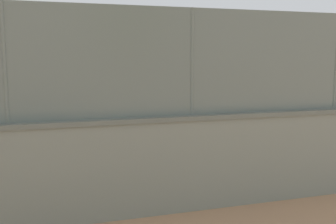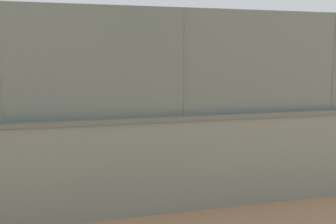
{
  "view_description": "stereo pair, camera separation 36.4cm",
  "coord_description": "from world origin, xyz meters",
  "views": [
    {
      "loc": [
        4.69,
        16.01,
        2.72
      ],
      "look_at": [
        1.49,
        6.28,
        1.3
      ],
      "focal_mm": 42.15,
      "sensor_mm": 36.0,
      "label": 1
    },
    {
      "loc": [
        4.34,
        16.12,
        2.72
      ],
      "look_at": [
        1.49,
        6.28,
        1.3
      ],
      "focal_mm": 42.15,
      "sensor_mm": 36.0,
      "label": 2
    }
  ],
  "objects": [
    {
      "name": "fence_panel_on_wall",
      "position": [
        2.14,
        9.59,
        2.64
      ],
      "size": [
        24.24,
        0.41,
        1.85
      ],
      "color": "slate",
      "rests_on": "perimeter_wall"
    },
    {
      "name": "ground_plane",
      "position": [
        0.0,
        0.0,
        0.0
      ],
      "size": [
        260.0,
        260.0,
        0.0
      ],
      "primitive_type": "plane",
      "color": "tan"
    },
    {
      "name": "perimeter_wall",
      "position": [
        2.14,
        9.59,
        0.86
      ],
      "size": [
        24.67,
        0.8,
        1.71
      ],
      "color": "gray",
      "rests_on": "ground_plane"
    },
    {
      "name": "sports_ball",
      "position": [
        -1.73,
        7.97,
        0.09
      ],
      "size": [
        0.17,
        0.17,
        0.17
      ],
      "primitive_type": "sphere",
      "color": "yellow",
      "rests_on": "ground_plane"
    },
    {
      "name": "player_foreground_swinging",
      "position": [
        2.67,
        3.06,
        1.01
      ],
      "size": [
        0.71,
        1.05,
        1.7
      ],
      "color": "#591919",
      "rests_on": "ground_plane"
    },
    {
      "name": "player_crossing_court",
      "position": [
        -0.27,
        5.66,
        0.96
      ],
      "size": [
        0.75,
        1.18,
        1.63
      ],
      "color": "black",
      "rests_on": "ground_plane"
    }
  ]
}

